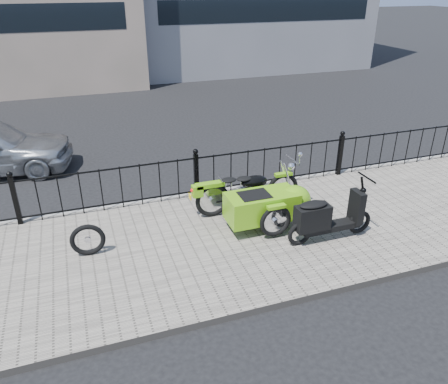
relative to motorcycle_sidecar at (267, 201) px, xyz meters
name	(u,v)px	position (x,y,z in m)	size (l,w,h in m)	color
ground	(216,230)	(-0.93, 0.25, -0.59)	(120.00, 120.00, 0.00)	black
sidewalk	(225,241)	(-0.93, -0.25, -0.53)	(30.00, 3.80, 0.12)	#6B645B
curb	(195,196)	(-0.93, 1.69, -0.53)	(30.00, 0.10, 0.12)	gray
iron_fence	(196,176)	(-0.93, 1.55, -0.01)	(14.11, 0.11, 1.08)	black
motorcycle_sidecar	(267,201)	(0.00, 0.00, 0.00)	(2.28, 1.48, 0.98)	black
scooter	(326,218)	(0.72, -0.87, -0.03)	(1.67, 0.49, 1.13)	black
spare_tire	(88,240)	(-3.26, 0.03, -0.18)	(0.58, 0.58, 0.08)	black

